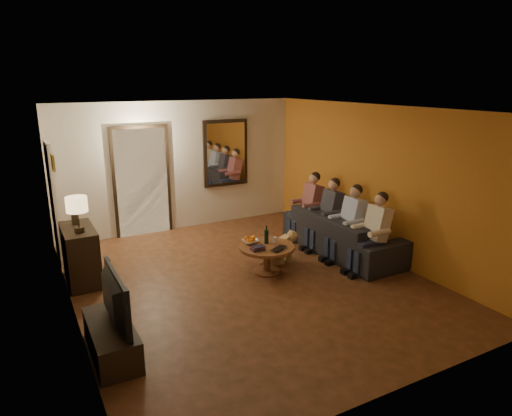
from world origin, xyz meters
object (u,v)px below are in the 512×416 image
table_lamp (78,214)px  person_a (374,236)px  coffee_table (267,259)px  person_c (328,216)px  bowl (250,241)px  tv_stand (111,339)px  wine_bottle (266,234)px  dresser (81,255)px  person_b (349,225)px  person_d (309,208)px  tv (108,300)px  laptop (281,249)px  sofa (342,233)px  dog (280,247)px

table_lamp → person_a: bearing=-20.5°
person_a → coffee_table: bearing=153.8°
person_c → coffee_table: 1.64m
bowl → tv_stand: bearing=-150.8°
bowl → wine_bottle: wine_bottle is taller
dresser → person_b: person_b is taller
person_d → coffee_table: bearing=-145.7°
person_d → bowl: person_d is taller
dresser → tv: (0.00, -2.20, 0.25)m
bowl → dresser: bearing=161.9°
person_a → person_b: 0.60m
table_lamp → tv_stand: bearing=-90.0°
dresser → person_c: bearing=-8.0°
tv → person_d: 4.74m
person_a → person_b: bearing=90.0°
person_c → bowl: 1.73m
person_a → laptop: bearing=161.7°
coffee_table → wine_bottle: size_ratio=2.86×
sofa → dog: bearing=85.4°
wine_bottle → dog: bearing=21.6°
bowl → wine_bottle: bearing=-27.6°
dresser → wine_bottle: size_ratio=3.13×
sofa → tv_stand: bearing=106.5°
dresser → person_d: person_d is taller
table_lamp → coffee_table: (2.66, -0.81, -0.91)m
sofa → person_d: size_ratio=2.06×
table_lamp → sofa: table_lamp is taller
person_a → laptop: (-1.43, 0.47, -0.14)m
wine_bottle → table_lamp: bearing=165.3°
laptop → person_c: bearing=-2.2°
table_lamp → wine_bottle: bearing=-14.7°
table_lamp → bowl: size_ratio=2.08×
person_c → table_lamp: bearing=175.0°
person_c → laptop: size_ratio=3.65×
dresser → bowl: bearing=-18.1°
dog → laptop: size_ratio=1.70×
person_d → table_lamp: bearing=-176.8°
tv → person_d: (4.19, 2.21, -0.08)m
tv → person_c: size_ratio=0.87×
tv_stand → person_c: 4.51m
dresser → table_lamp: size_ratio=1.79×
table_lamp → laptop: (2.76, -1.09, -0.67)m
sofa → coffee_table: 1.64m
sofa → person_a: person_a is taller
dresser → person_b: (4.19, -1.19, 0.17)m
tv_stand → tv: size_ratio=1.08×
person_b → person_c: bearing=90.0°
dog → wine_bottle: wine_bottle is taller
tv_stand → person_a: bearing=5.6°
coffee_table → tv: bearing=-156.3°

